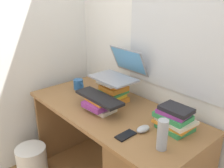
% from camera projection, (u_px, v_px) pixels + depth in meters
% --- Properties ---
extents(wall_back, '(6.00, 0.06, 2.60)m').
position_uv_depth(wall_back, '(150.00, 29.00, 1.93)').
color(wall_back, white).
rests_on(wall_back, ground).
extents(wall_left, '(0.05, 6.00, 2.60)m').
position_uv_depth(wall_left, '(52.00, 22.00, 2.28)').
color(wall_left, silver).
rests_on(wall_left, ground).
extents(book_stack_tall, '(0.23, 0.20, 0.18)m').
position_uv_depth(book_stack_tall, '(113.00, 89.00, 2.03)').
color(book_stack_tall, orange).
rests_on(book_stack_tall, desk).
extents(book_stack_keyboard_riser, '(0.23, 0.20, 0.09)m').
position_uv_depth(book_stack_keyboard_riser, '(99.00, 105.00, 1.87)').
color(book_stack_keyboard_riser, beige).
rests_on(book_stack_keyboard_riser, desk).
extents(book_stack_side, '(0.25, 0.21, 0.16)m').
position_uv_depth(book_stack_side, '(175.00, 118.00, 1.62)').
color(book_stack_side, '#338C4C').
rests_on(book_stack_side, desk).
extents(laptop, '(0.36, 0.34, 0.23)m').
position_uv_depth(laptop, '(120.00, 71.00, 2.01)').
color(laptop, gray).
rests_on(laptop, book_stack_tall).
extents(keyboard, '(0.42, 0.14, 0.02)m').
position_uv_depth(keyboard, '(99.00, 98.00, 1.86)').
color(keyboard, black).
rests_on(keyboard, book_stack_keyboard_riser).
extents(computer_mouse, '(0.06, 0.10, 0.04)m').
position_uv_depth(computer_mouse, '(143.00, 129.00, 1.60)').
color(computer_mouse, '#A5A8AD').
rests_on(computer_mouse, desk).
extents(mug, '(0.12, 0.09, 0.09)m').
position_uv_depth(mug, '(79.00, 84.00, 2.26)').
color(mug, '#265999').
rests_on(mug, desk).
extents(water_bottle, '(0.06, 0.06, 0.19)m').
position_uv_depth(water_bottle, '(162.00, 135.00, 1.41)').
color(water_bottle, '#999EA5').
rests_on(water_bottle, desk).
extents(cell_phone, '(0.07, 0.14, 0.01)m').
position_uv_depth(cell_phone, '(126.00, 135.00, 1.56)').
color(cell_phone, black).
rests_on(cell_phone, desk).
extents(wastebasket, '(0.26, 0.26, 0.30)m').
position_uv_depth(wastebasket, '(32.00, 162.00, 2.22)').
color(wastebasket, silver).
rests_on(wastebasket, ground).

